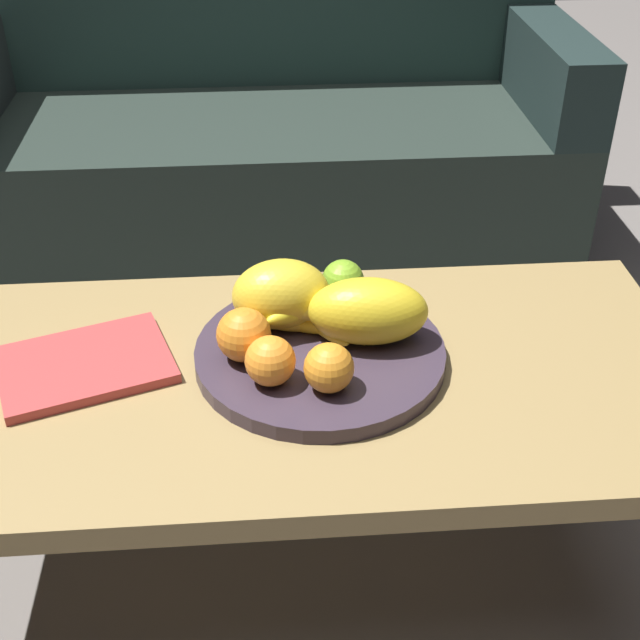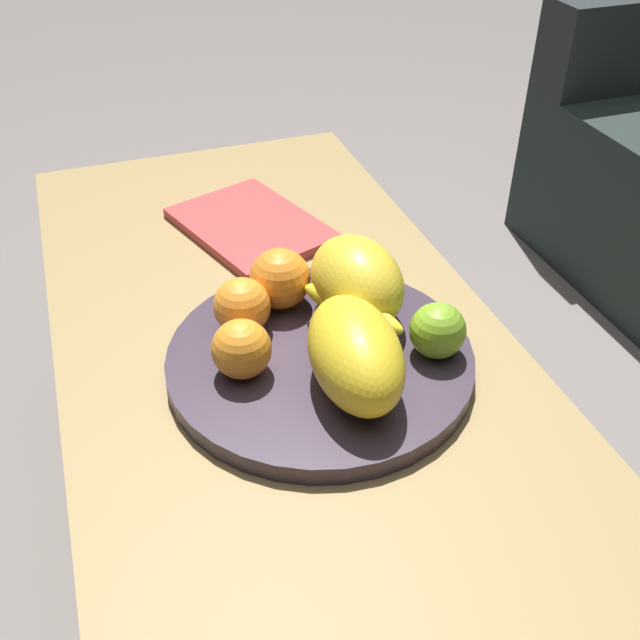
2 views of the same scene
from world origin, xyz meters
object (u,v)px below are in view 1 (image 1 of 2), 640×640
orange_front (329,368)px  apple_front (343,281)px  magazine (85,365)px  melon_smaller_beside (278,294)px  orange_right (270,361)px  melon_large_front (368,311)px  orange_left (244,335)px  couch (264,137)px  banana_bunch (312,316)px  coffee_table (285,398)px  fruit_bowl (320,354)px

orange_front → apple_front: size_ratio=1.04×
orange_front → magazine: bearing=163.8°
melon_smaller_beside → orange_front: 0.18m
orange_front → magazine: size_ratio=0.29×
orange_right → magazine: bearing=163.4°
melon_large_front → melon_smaller_beside: 0.14m
orange_left → orange_right: (0.04, -0.06, -0.00)m
orange_front → orange_right: size_ratio=0.98×
orange_left → magazine: bearing=174.8°
couch → magazine: 1.32m
orange_left → banana_bunch: orange_left is taller
orange_left → couch: bearing=87.8°
couch → coffee_table: bearing=-89.7°
couch → orange_front: (0.07, -1.38, 0.21)m
banana_bunch → orange_right: bearing=-118.7°
magazine → fruit_bowl: bearing=-19.8°
orange_left → apple_front: (0.16, 0.15, -0.01)m
couch → melon_smaller_beside: bearing=-89.9°
apple_front → orange_front: bearing=-100.4°
apple_front → coffee_table: bearing=-122.7°
melon_large_front → orange_left: (-0.19, -0.03, -0.01)m
melon_smaller_beside → couch: bearing=90.1°
orange_front → banana_bunch: orange_front is taller
fruit_bowl → orange_front: orange_front is taller
couch → fruit_bowl: couch is taller
orange_front → banana_bunch: size_ratio=0.41×
orange_front → magazine: (-0.36, 0.10, -0.05)m
apple_front → banana_bunch: 0.11m
fruit_bowl → melon_smaller_beside: 0.11m
coffee_table → orange_front: size_ratio=17.47×
couch → magazine: couch is taller
orange_front → coffee_table: bearing=129.9°
orange_right → banana_bunch: orange_right is taller
couch → apple_front: 1.17m
fruit_bowl → melon_smaller_beside: (-0.06, 0.07, 0.07)m
melon_smaller_beside → banana_bunch: 0.06m
fruit_bowl → banana_bunch: bearing=101.7°
melon_large_front → couch: bearing=96.2°
couch → fruit_bowl: size_ratio=4.47×
orange_left → banana_bunch: (0.10, 0.06, -0.01)m
apple_front → orange_right: bearing=-120.4°
melon_smaller_beside → orange_left: (-0.05, -0.09, -0.01)m
orange_front → fruit_bowl: bearing=92.8°
melon_smaller_beside → orange_left: melon_smaller_beside is taller
apple_front → magazine: (-0.40, -0.13, -0.05)m
fruit_bowl → apple_front: apple_front is taller
couch → melon_smaller_beside: size_ratio=11.25×
orange_right → couch: bearing=89.4°
coffee_table → orange_left: (-0.06, 0.01, 0.11)m
melon_smaller_beside → apple_front: (0.11, 0.06, -0.02)m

